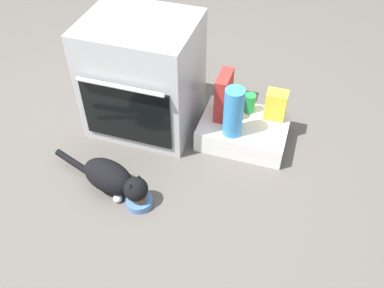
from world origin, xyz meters
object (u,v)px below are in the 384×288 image
(soda_can, at_px, (250,103))
(food_bowl, at_px, (139,201))
(water_bottle, at_px, (233,112))
(cereal_box, at_px, (224,95))
(snack_bag, at_px, (276,105))
(cat, at_px, (113,178))
(oven, at_px, (143,76))
(pantry_cabinet, at_px, (244,131))

(soda_can, bearing_deg, food_bowl, -118.24)
(soda_can, height_order, water_bottle, water_bottle)
(soda_can, distance_m, cereal_box, 0.18)
(food_bowl, distance_m, snack_bag, 0.96)
(cat, height_order, soda_can, soda_can)
(oven, height_order, food_bowl, oven)
(oven, height_order, snack_bag, oven)
(oven, distance_m, water_bottle, 0.58)
(soda_can, xyz_separation_m, snack_bag, (0.15, -0.01, 0.03))
(oven, xyz_separation_m, snack_bag, (0.78, 0.11, -0.12))
(soda_can, height_order, cereal_box, cereal_box)
(oven, relative_size, snack_bag, 3.82)
(snack_bag, xyz_separation_m, water_bottle, (-0.21, -0.21, 0.06))
(pantry_cabinet, bearing_deg, food_bowl, -121.89)
(cereal_box, distance_m, snack_bag, 0.31)
(oven, relative_size, food_bowl, 4.90)
(food_bowl, bearing_deg, oven, 108.67)
(food_bowl, xyz_separation_m, cat, (-0.16, 0.04, 0.07))
(pantry_cabinet, distance_m, cereal_box, 0.26)
(oven, height_order, water_bottle, oven)
(cat, xyz_separation_m, cereal_box, (0.42, 0.64, 0.18))
(snack_bag, bearing_deg, pantry_cabinet, -147.80)
(snack_bag, bearing_deg, water_bottle, -134.54)
(soda_can, height_order, snack_bag, snack_bag)
(cereal_box, xyz_separation_m, water_bottle, (0.09, -0.14, 0.01))
(food_bowl, xyz_separation_m, cereal_box, (0.26, 0.68, 0.25))
(cereal_box, bearing_deg, food_bowl, -110.97)
(pantry_cabinet, height_order, cat, cat)
(oven, bearing_deg, pantry_cabinet, 1.52)
(pantry_cabinet, distance_m, water_bottle, 0.25)
(pantry_cabinet, bearing_deg, cat, -133.03)
(soda_can, xyz_separation_m, water_bottle, (-0.05, -0.22, 0.09))
(pantry_cabinet, xyz_separation_m, food_bowl, (-0.41, -0.65, -0.04))
(cat, bearing_deg, food_bowl, 0.00)
(oven, height_order, soda_can, oven)
(oven, relative_size, soda_can, 5.73)
(food_bowl, bearing_deg, soda_can, 61.76)
(pantry_cabinet, distance_m, snack_bag, 0.24)
(oven, distance_m, soda_can, 0.65)
(snack_bag, bearing_deg, cat, -135.70)
(oven, height_order, cat, oven)
(cat, relative_size, cereal_box, 2.21)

